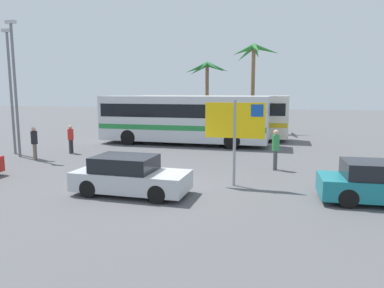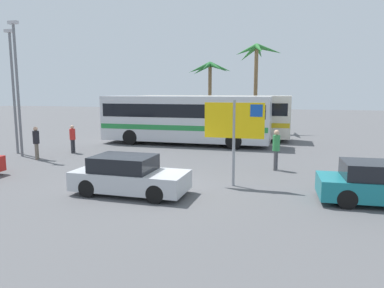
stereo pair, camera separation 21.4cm
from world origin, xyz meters
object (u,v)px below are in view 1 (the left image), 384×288
object	(u,v)px
pedestrian_by_bus	(71,137)
pedestrian_near_sign	(34,140)
ferry_sign	(236,124)
car_teal	(384,184)
pedestrian_crossing_lot	(276,146)
bus_rear_coach	(211,115)
car_silver	(130,176)
bus_front_coach	(183,118)

from	to	relation	value
pedestrian_by_bus	pedestrian_near_sign	bearing A→B (deg)	-104.49
pedestrian_near_sign	pedestrian_by_bus	xyz separation A→B (m)	(0.67, 2.20, -0.07)
ferry_sign	pedestrian_near_sign	bearing A→B (deg)	167.06
car_teal	pedestrian_crossing_lot	world-z (taller)	pedestrian_crossing_lot
bus_rear_coach	pedestrian_crossing_lot	size ratio (longest dim) A/B	6.07
pedestrian_by_bus	pedestrian_crossing_lot	bearing A→B (deg)	-5.23
bus_rear_coach	ferry_sign	bearing A→B (deg)	-74.51
car_silver	pedestrian_near_sign	xyz separation A→B (m)	(-7.30, 4.50, 0.38)
ferry_sign	car_teal	size ratio (longest dim) A/B	0.79
car_silver	pedestrian_by_bus	world-z (taller)	pedestrian_by_bus
car_teal	pedestrian_crossing_lot	xyz separation A→B (m)	(-3.44, 4.13, 0.44)
bus_rear_coach	ferry_sign	size ratio (longest dim) A/B	3.44
car_teal	pedestrian_crossing_lot	distance (m)	5.39
ferry_sign	pedestrian_by_bus	xyz separation A→B (m)	(-9.98, 4.70, -1.39)
ferry_sign	pedestrian_by_bus	distance (m)	11.11
bus_rear_coach	car_teal	xyz separation A→B (m)	(8.36, -13.78, -1.15)
bus_front_coach	pedestrian_by_bus	distance (m)	7.21
pedestrian_crossing_lot	car_silver	bearing A→B (deg)	-117.61
ferry_sign	car_teal	bearing A→B (deg)	-11.07
bus_rear_coach	pedestrian_crossing_lot	distance (m)	10.86
car_silver	pedestrian_by_bus	xyz separation A→B (m)	(-6.63, 6.71, 0.30)
bus_front_coach	ferry_sign	bearing A→B (deg)	-63.60
ferry_sign	pedestrian_crossing_lot	bearing A→B (deg)	66.89
bus_front_coach	pedestrian_by_bus	size ratio (longest dim) A/B	6.89
ferry_sign	car_silver	xyz separation A→B (m)	(-3.35, -2.01, -1.69)
car_teal	pedestrian_by_bus	distance (m)	15.83
ferry_sign	pedestrian_near_sign	world-z (taller)	ferry_sign
bus_rear_coach	pedestrian_crossing_lot	xyz separation A→B (m)	(4.92, -9.65, -0.70)
car_silver	pedestrian_by_bus	size ratio (longest dim) A/B	2.47
pedestrian_crossing_lot	pedestrian_by_bus	xyz separation A→B (m)	(-11.35, 1.53, -0.14)
bus_front_coach	ferry_sign	size ratio (longest dim) A/B	3.44
pedestrian_near_sign	pedestrian_by_bus	bearing A→B (deg)	54.15
ferry_sign	bus_front_coach	bearing A→B (deg)	116.63
pedestrian_by_bus	bus_front_coach	bearing A→B (deg)	45.64
bus_rear_coach	pedestrian_by_bus	xyz separation A→B (m)	(-6.42, -8.13, -0.85)
bus_rear_coach	car_teal	distance (m)	16.16
bus_front_coach	pedestrian_crossing_lot	bearing A→B (deg)	-46.34
bus_rear_coach	pedestrian_near_sign	xyz separation A→B (m)	(-7.10, -10.33, -0.77)
car_silver	car_teal	world-z (taller)	same
bus_rear_coach	pedestrian_crossing_lot	world-z (taller)	bus_rear_coach
bus_front_coach	car_teal	bearing A→B (deg)	-47.80
pedestrian_by_bus	bus_rear_coach	bearing A→B (deg)	54.11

